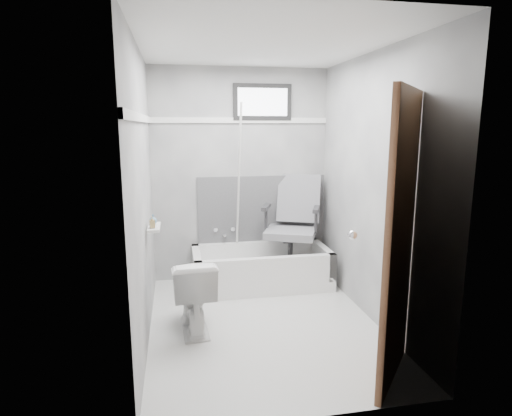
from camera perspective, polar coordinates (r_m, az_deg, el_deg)
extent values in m
plane|color=silver|center=(4.01, 0.97, -15.15)|extent=(2.60, 2.60, 0.00)
plane|color=silver|center=(3.66, 1.10, 21.00)|extent=(2.60, 2.60, 0.00)
cube|color=slate|center=(4.91, -2.07, 4.35)|extent=(2.00, 0.02, 2.40)
cube|color=slate|center=(2.41, 7.35, -2.62)|extent=(2.00, 0.02, 2.40)
cube|color=slate|center=(3.58, -14.87, 1.54)|extent=(0.02, 2.60, 2.40)
cube|color=slate|center=(3.97, 15.33, 2.41)|extent=(0.02, 2.60, 2.40)
imported|color=white|center=(3.82, -8.40, -11.24)|extent=(0.41, 0.68, 0.65)
cube|color=#4C4C4F|center=(5.01, 0.81, -0.15)|extent=(1.50, 0.02, 0.78)
cube|color=white|center=(4.87, -2.10, 11.61)|extent=(2.00, 0.02, 0.06)
cube|color=white|center=(3.53, -15.15, 11.52)|extent=(0.02, 2.60, 0.06)
cylinder|color=silver|center=(4.69, -2.35, 2.19)|extent=(0.02, 0.50, 1.90)
cube|color=silver|center=(3.79, -13.43, -2.52)|extent=(0.10, 0.32, 0.02)
imported|color=#977F4B|center=(3.69, -13.68, -1.82)|extent=(0.05, 0.05, 0.09)
imported|color=slate|center=(3.83, -13.58, -1.45)|extent=(0.09, 0.09, 0.09)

